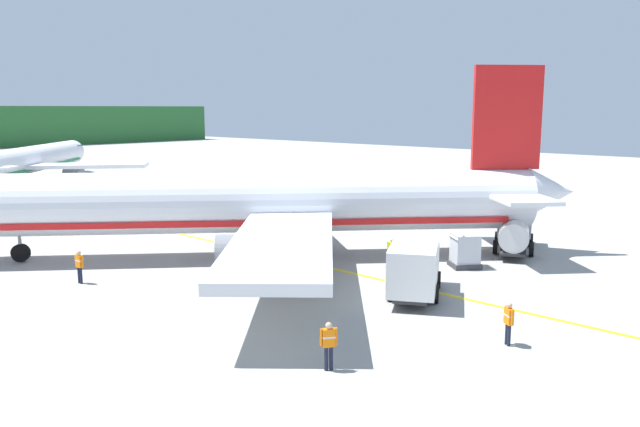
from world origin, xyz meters
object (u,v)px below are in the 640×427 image
(airliner_foreground, at_px, (255,204))
(service_truck_baggage, at_px, (415,266))
(cargo_container_near, at_px, (465,251))
(crew_marshaller, at_px, (329,342))
(crew_supervisor, at_px, (509,320))
(service_truck_fuel, at_px, (514,230))
(crew_loader_left, at_px, (392,250))
(airliner_mid_apron, at_px, (27,161))
(crew_loader_right, at_px, (79,264))

(airliner_foreground, xyz_separation_m, service_truck_baggage, (-0.35, -12.16, -1.84))
(service_truck_baggage, relative_size, cargo_container_near, 2.68)
(crew_marshaller, bearing_deg, crew_supervisor, -28.78)
(service_truck_fuel, height_order, service_truck_baggage, service_truck_baggage)
(crew_loader_left, bearing_deg, airliner_foreground, 115.67)
(cargo_container_near, height_order, crew_loader_left, cargo_container_near)
(service_truck_fuel, distance_m, crew_supervisor, 17.23)
(airliner_mid_apron, height_order, crew_loader_right, airliner_mid_apron)
(service_truck_baggage, height_order, crew_loader_left, service_truck_baggage)
(cargo_container_near, xyz_separation_m, crew_loader_left, (-2.79, 3.22, 0.01))
(cargo_container_near, distance_m, crew_loader_right, 21.59)
(airliner_foreground, relative_size, service_truck_baggage, 5.44)
(airliner_mid_apron, distance_m, service_truck_fuel, 60.54)
(cargo_container_near, relative_size, crew_supervisor, 1.29)
(service_truck_fuel, xyz_separation_m, cargo_container_near, (-5.82, 0.28, -0.41))
(service_truck_baggage, distance_m, crew_marshaller, 9.90)
(airliner_foreground, xyz_separation_m, service_truck_fuel, (12.36, -11.31, -1.99))
(airliner_foreground, height_order, service_truck_baggage, airliner_foreground)
(crew_loader_right, bearing_deg, airliner_foreground, -12.66)
(airliner_foreground, distance_m, service_truck_baggage, 12.31)
(airliner_foreground, relative_size, crew_marshaller, 18.55)
(service_truck_fuel, distance_m, crew_marshaller, 22.50)
(crew_loader_left, xyz_separation_m, crew_supervisor, (-7.02, -10.75, 0.04))
(airliner_mid_apron, xyz_separation_m, service_truck_baggage, (-6.79, -61.08, -1.35))
(airliner_mid_apron, xyz_separation_m, crew_loader_right, (-16.85, -46.58, -1.83))
(airliner_foreground, height_order, cargo_container_near, airliner_foreground)
(airliner_foreground, relative_size, crew_supervisor, 18.89)
(crew_loader_right, bearing_deg, crew_supervisor, -71.12)
(airliner_mid_apron, height_order, crew_supervisor, airliner_mid_apron)
(airliner_foreground, height_order, crew_loader_right, airliner_foreground)
(airliner_foreground, bearing_deg, crew_marshaller, -123.35)
(crew_marshaller, xyz_separation_m, crew_supervisor, (6.58, -3.61, -0.02))
(service_truck_fuel, relative_size, service_truck_baggage, 1.11)
(crew_loader_left, relative_size, crew_loader_right, 0.94)
(service_truck_baggage, height_order, cargo_container_near, service_truck_baggage)
(service_truck_baggage, bearing_deg, service_truck_fuel, 3.85)
(service_truck_fuel, relative_size, crew_marshaller, 3.80)
(service_truck_baggage, xyz_separation_m, crew_supervisor, (-2.91, -6.40, -0.51))
(service_truck_fuel, distance_m, cargo_container_near, 5.84)
(airliner_mid_apron, height_order, crew_loader_left, airliner_mid_apron)
(crew_loader_right, bearing_deg, airliner_mid_apron, 70.12)
(crew_marshaller, height_order, crew_loader_right, crew_loader_right)
(crew_marshaller, bearing_deg, service_truck_fuel, 9.32)
(service_truck_baggage, distance_m, cargo_container_near, 7.01)
(cargo_container_near, distance_m, crew_supervisor, 12.37)
(cargo_container_near, xyz_separation_m, crew_supervisor, (-9.81, -7.54, 0.05))
(airliner_mid_apron, relative_size, crew_marshaller, 15.50)
(airliner_mid_apron, relative_size, crew_loader_right, 15.46)
(crew_supervisor, bearing_deg, airliner_mid_apron, 81.82)
(crew_loader_left, bearing_deg, airliner_mid_apron, 87.30)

